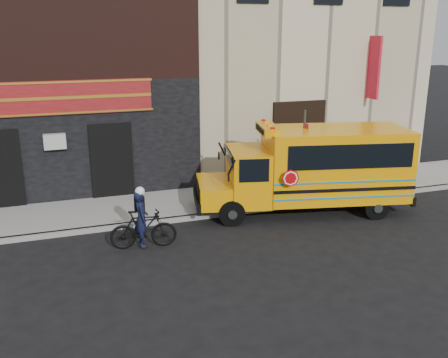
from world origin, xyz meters
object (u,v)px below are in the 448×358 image
school_bus (315,167)px  bicycle (143,229)px  cyclist (141,220)px  sign_pole (303,156)px

school_bus → bicycle: school_bus is taller
cyclist → school_bus: bearing=-79.5°
cyclist → sign_pole: bearing=-76.1°
school_bus → cyclist: size_ratio=4.56×
sign_pole → cyclist: sign_pole is taller
school_bus → sign_pole: size_ratio=2.17×
school_bus → sign_pole: sign_pole is taller
bicycle → sign_pole: bearing=-67.8°
bicycle → cyclist: (-0.03, 0.07, 0.24)m
sign_pole → cyclist: (-5.57, -1.32, -1.03)m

